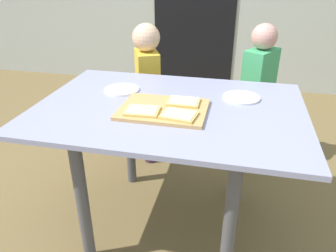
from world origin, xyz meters
TOP-DOWN VIEW (x-y plane):
  - ground_plane at (0.00, 0.00)m, footprint 16.00×16.00m
  - dining_table at (0.00, 0.00)m, footprint 1.25×0.88m
  - cutting_board at (-0.01, -0.06)m, footprint 0.39×0.30m
  - pizza_slice_near_left at (-0.09, -0.13)m, footprint 0.15×0.12m
  - pizza_slice_far_right at (0.07, 0.01)m, footprint 0.15×0.12m
  - pizza_slice_near_right at (0.07, -0.14)m, footprint 0.16×0.13m
  - plate_white_right at (0.33, 0.17)m, footprint 0.18×0.18m
  - plate_white_left at (-0.29, 0.14)m, footprint 0.18×0.18m
  - child_left at (-0.30, 0.66)m, footprint 0.23×0.28m
  - child_right at (0.44, 0.76)m, footprint 0.24×0.28m

SIDE VIEW (x-z plane):
  - ground_plane at x=0.00m, z-range 0.00..0.00m
  - child_right at x=0.44m, z-range 0.07..1.06m
  - child_left at x=-0.30m, z-range 0.08..1.06m
  - dining_table at x=0.00m, z-range 0.25..0.97m
  - plate_white_right at x=0.33m, z-range 0.72..0.73m
  - plate_white_left at x=-0.29m, z-range 0.72..0.73m
  - cutting_board at x=-0.01m, z-range 0.72..0.74m
  - pizza_slice_near_left at x=-0.09m, z-range 0.74..0.75m
  - pizza_slice_far_right at x=0.07m, z-range 0.74..0.75m
  - pizza_slice_near_right at x=0.07m, z-range 0.74..0.75m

